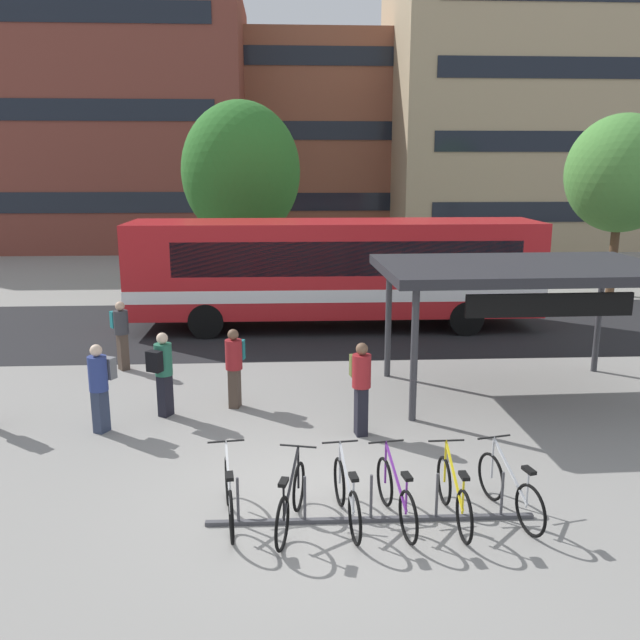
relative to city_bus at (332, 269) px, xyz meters
The scene contains 21 objects.
ground 10.87m from the city_bus, 96.16° to the right, with size 200.00×200.00×0.00m, color gray.
bus_lane_asphalt 2.11m from the city_bus, behind, with size 80.00×7.20×0.01m, color #232326.
city_bus is the anchor object (origin of this frame).
bike_rack 11.45m from the city_bus, 91.48° to the right, with size 4.55×0.12×0.70m.
parked_bicycle_white_0 11.51m from the city_bus, 101.29° to the right, with size 0.52×1.72×0.99m.
parked_bicycle_black_1 11.59m from the city_bus, 96.96° to the right, with size 0.59×1.69×0.99m.
parked_bicycle_silver_2 11.42m from the city_bus, 93.18° to the right, with size 0.52×1.72×0.99m.
parked_bicycle_purple_3 11.43m from the city_bus, 89.76° to the right, with size 0.52×1.71×0.99m.
parked_bicycle_yellow_4 11.48m from the city_bus, 85.75° to the right, with size 0.52×1.72×0.99m.
parked_bicycle_silver_5 11.47m from the city_bus, 81.61° to the right, with size 0.58×1.69×0.99m.
transit_shelter 7.17m from the city_bus, 60.90° to the right, with size 5.88×3.69×2.81m.
commuter_teal_pack_0 6.71m from the city_bus, 143.39° to the right, with size 0.55×0.60×1.67m.
commuter_black_pack_1 8.14m from the city_bus, 118.10° to the right, with size 0.52×0.61×1.68m.
commuter_olive_pack_3 8.28m from the city_bus, 90.61° to the right, with size 0.39×0.56×1.74m.
commuter_teal_pack_4 7.17m from the city_bus, 110.25° to the right, with size 0.42×0.58×1.63m.
commuter_grey_pack_5 9.24m from the city_bus, 121.60° to the right, with size 0.51×0.60×1.67m.
street_tree_0 7.89m from the city_bus, 114.34° to the left, with size 4.54×4.54×7.21m.
street_tree_1 12.16m from the city_bus, 23.01° to the left, with size 4.00×4.00×6.63m.
building_left_wing 26.88m from the city_bus, 123.05° to the left, with size 21.42×10.29×14.21m.
building_right_wing 29.90m from the city_bus, 52.18° to the left, with size 24.25×11.02×22.63m.
building_centre_block 28.72m from the city_bus, 93.29° to the left, with size 18.07×12.06×12.81m.
Camera 1 is at (-0.30, -8.93, 4.81)m, focal length 37.41 mm.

